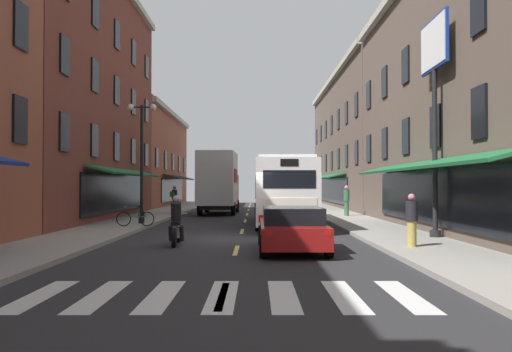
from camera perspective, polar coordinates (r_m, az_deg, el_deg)
The scene contains 16 objects.
ground_plane at distance 19.46m, azimuth -1.56°, elevation -7.06°, with size 34.80×80.00×0.10m, color #28282B.
lane_centre_dashes at distance 19.21m, azimuth -1.58°, elevation -6.98°, with size 0.14×73.90×0.01m.
crosswalk_near at distance 9.58m, azimuth -3.49°, elevation -13.03°, with size 7.10×2.80×0.01m.
sidewalk_left at distance 20.50m, azimuth -18.38°, elevation -6.36°, with size 3.00×80.00×0.14m, color gray.
sidewalk_right at distance 20.15m, azimuth 15.57°, elevation -6.47°, with size 3.00×80.00×0.14m, color gray.
billboard_sign at distance 20.04m, azimuth 19.35°, elevation 10.89°, with size 0.40×2.61×7.88m.
transit_bus at distance 25.78m, azimuth 3.06°, elevation -1.68°, with size 2.69×11.47×3.24m.
box_truck at distance 35.60m, azimuth -3.87°, elevation -0.82°, with size 2.60×7.12×4.21m.
sedan_near at distance 45.15m, azimuth -3.36°, elevation -2.72°, with size 1.97×4.50×1.26m.
sedan_mid at distance 15.83m, azimuth 4.22°, elevation -5.78°, with size 2.03×4.63×1.33m.
motorcycle_rider at distance 17.46m, azimuth -8.54°, elevation -5.24°, with size 0.62×2.07×1.66m.
bicycle_near at distance 24.05m, azimuth -12.94°, elevation -4.56°, with size 1.71×0.48×0.91m.
pedestrian_near at distance 35.27m, azimuth -8.78°, elevation -2.46°, with size 0.47×0.52×1.82m.
pedestrian_mid at distance 16.36m, azimuth 17.06°, elevation -4.63°, with size 0.36×0.36×1.60m.
pedestrian_far at distance 31.89m, azimuth 10.22°, elevation -2.63°, with size 0.36×0.36×1.84m.
street_lamp_twin at distance 25.76m, azimuth -12.28°, elevation 2.02°, with size 1.42×0.32×5.83m.
Camera 1 is at (0.61, -19.35, 2.00)m, focal length 36.20 mm.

